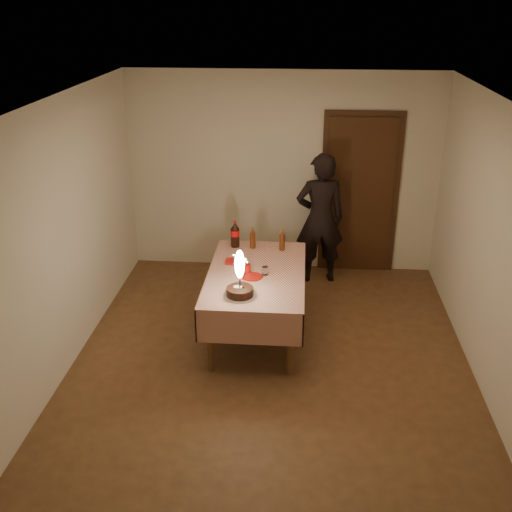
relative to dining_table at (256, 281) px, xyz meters
name	(u,v)px	position (x,y,z in m)	size (l,w,h in m)	color
ground	(272,355)	(0.19, -0.43, -0.64)	(4.00, 4.50, 0.01)	brown
room_shell	(278,201)	(0.23, -0.35, 1.01)	(4.04, 4.54, 2.62)	beige
dining_table	(256,281)	(0.00, 0.00, 0.00)	(1.02, 1.72, 0.74)	brown
birthday_cake	(240,284)	(-0.12, -0.54, 0.22)	(0.33, 0.33, 0.48)	white
red_plate	(252,277)	(-0.03, -0.12, 0.10)	(0.22, 0.22, 0.01)	#B3140C
red_cup	(247,269)	(-0.10, -0.02, 0.15)	(0.08, 0.08, 0.10)	#A7100B
clear_cup	(265,271)	(0.09, -0.05, 0.14)	(0.07, 0.07, 0.09)	white
napkin_stack	(232,261)	(-0.28, 0.23, 0.11)	(0.15, 0.15, 0.02)	#AF1414
cola_bottle	(235,234)	(-0.30, 0.68, 0.25)	(0.10, 0.10, 0.32)	black
amber_bottle_left	(253,238)	(-0.09, 0.65, 0.22)	(0.06, 0.06, 0.26)	#51240D
amber_bottle_right	(282,240)	(0.24, 0.62, 0.22)	(0.06, 0.06, 0.26)	#51240D
photographer	(320,218)	(0.69, 1.42, 0.20)	(0.67, 0.50, 1.68)	black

